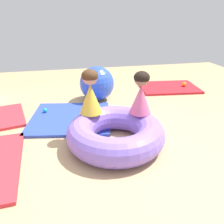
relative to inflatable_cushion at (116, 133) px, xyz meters
The scene contains 9 objects.
ground_plane 0.19m from the inflatable_cushion, 166.79° to the right, with size 8.00×8.00×0.00m, color tan.
gym_mat_center_rear 0.97m from the inflatable_cushion, 120.98° to the left, with size 1.14×1.08×0.04m, color #2D47B7.
gym_mat_far_left 2.43m from the inflatable_cushion, 50.10° to the left, with size 1.15×0.83×0.04m, color red.
inflatable_cushion is the anchor object (origin of this frame).
child_in_pink 0.56m from the inflatable_cushion, 25.26° to the left, with size 0.33×0.33×0.52m.
child_in_yellow 0.57m from the inflatable_cushion, 129.42° to the left, with size 0.35×0.35×0.54m.
play_ball_orange 2.60m from the inflatable_cushion, 44.01° to the left, with size 0.09×0.09×0.09m, color orange.
play_ball_teal 1.37m from the inflatable_cushion, 129.13° to the left, with size 0.07×0.07×0.07m, color teal.
exercise_ball_large 1.54m from the inflatable_cushion, 89.30° to the left, with size 0.60×0.60×0.60m, color blue.
Camera 1 is at (-0.44, -2.26, 1.48)m, focal length 36.56 mm.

